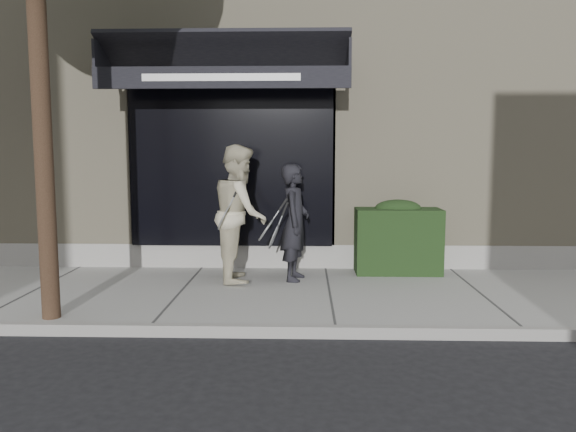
{
  "coord_description": "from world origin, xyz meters",
  "views": [
    {
      "loc": [
        -0.33,
        -7.39,
        1.99
      ],
      "look_at": [
        -0.58,
        0.6,
        1.07
      ],
      "focal_mm": 35.0,
      "sensor_mm": 36.0,
      "label": 1
    }
  ],
  "objects": [
    {
      "name": "building_facade",
      "position": [
        -0.01,
        4.96,
        2.74
      ],
      "size": [
        14.3,
        8.04,
        5.64
      ],
      "color": "tan",
      "rests_on": "ground"
    },
    {
      "name": "curb",
      "position": [
        0.0,
        -1.55,
        0.07
      ],
      "size": [
        20.0,
        0.1,
        0.14
      ],
      "primitive_type": "cube",
      "color": "gray",
      "rests_on": "ground"
    },
    {
      "name": "sidewalk",
      "position": [
        0.0,
        0.0,
        0.06
      ],
      "size": [
        20.0,
        3.0,
        0.12
      ],
      "primitive_type": "cube",
      "color": "gray",
      "rests_on": "ground"
    },
    {
      "name": "hedge",
      "position": [
        1.1,
        1.25,
        0.66
      ],
      "size": [
        1.3,
        0.7,
        1.14
      ],
      "color": "black",
      "rests_on": "sidewalk"
    },
    {
      "name": "pedestrian_back",
      "position": [
        -1.27,
        0.64,
        1.11
      ],
      "size": [
        0.86,
        1.04,
        1.97
      ],
      "color": "beige",
      "rests_on": "sidewalk"
    },
    {
      "name": "pedestrian_front",
      "position": [
        -0.48,
        0.68,
        0.97
      ],
      "size": [
        0.74,
        0.83,
        1.69
      ],
      "color": "black",
      "rests_on": "sidewalk"
    },
    {
      "name": "ground",
      "position": [
        0.0,
        0.0,
        0.0
      ],
      "size": [
        80.0,
        80.0,
        0.0
      ],
      "primitive_type": "plane",
      "color": "black",
      "rests_on": "ground"
    }
  ]
}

